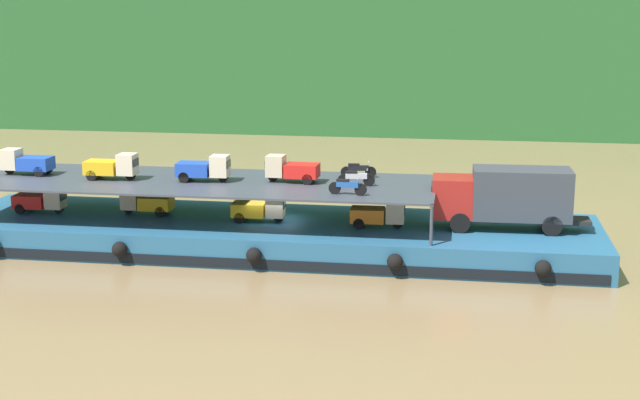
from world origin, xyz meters
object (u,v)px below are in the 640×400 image
object	(u,v)px
mini_truck_upper_fore	(204,168)
motorcycle_upper_centre	(356,178)
cargo_barge	(273,235)
motorcycle_upper_stbd	(358,170)
mini_truck_lower_stern	(41,200)
mini_truck_lower_aft	(146,202)
mini_truck_lower_mid	(260,208)
mini_truck_upper_mid	(112,166)
covered_lorry	(505,196)
motorcycle_upper_port	(347,186)
mini_truck_upper_stern	(26,162)
mini_truck_lower_fore	(379,214)
mini_truck_upper_bow	(291,169)

from	to	relation	value
mini_truck_upper_fore	motorcycle_upper_centre	bearing A→B (deg)	0.27
cargo_barge	mini_truck_upper_fore	bearing A→B (deg)	-179.90
motorcycle_upper_centre	motorcycle_upper_stbd	size ratio (longest dim) A/B	1.00
mini_truck_lower_stern	mini_truck_lower_aft	distance (m)	5.78
mini_truck_lower_stern	mini_truck_lower_mid	world-z (taller)	same
mini_truck_lower_stern	mini_truck_upper_mid	world-z (taller)	mini_truck_upper_mid
mini_truck_lower_stern	mini_truck_upper_mid	size ratio (longest dim) A/B	1.00
covered_lorry	mini_truck_lower_stern	distance (m)	24.65
mini_truck_lower_aft	motorcycle_upper_port	size ratio (longest dim) A/B	1.45
mini_truck_upper_fore	motorcycle_upper_port	xyz separation A→B (m)	(7.80, -2.18, -0.26)
mini_truck_upper_stern	motorcycle_upper_stbd	bearing A→B (deg)	6.29
cargo_barge	covered_lorry	world-z (taller)	covered_lorry
covered_lorry	motorcycle_upper_port	size ratio (longest dim) A/B	4.16
mini_truck_upper_mid	mini_truck_upper_fore	xyz separation A→B (m)	(4.93, 0.26, 0.00)
mini_truck_lower_fore	mini_truck_upper_bow	bearing A→B (deg)	168.49
mini_truck_lower_mid	mini_truck_lower_fore	size ratio (longest dim) A/B	1.00
mini_truck_lower_mid	motorcycle_upper_port	world-z (taller)	motorcycle_upper_port
mini_truck_lower_fore	covered_lorry	bearing A→B (deg)	5.47
mini_truck_lower_aft	mini_truck_upper_stern	xyz separation A→B (m)	(-6.63, -0.17, 2.00)
covered_lorry	mini_truck_lower_mid	xyz separation A→B (m)	(-12.49, -0.33, -1.00)
covered_lorry	mini_truck_upper_mid	bearing A→B (deg)	-178.81
mini_truck_lower_stern	motorcycle_upper_centre	distance (m)	17.22
mini_truck_lower_aft	motorcycle_upper_stbd	xyz separation A→B (m)	(11.23, 1.80, 1.74)
mini_truck_upper_mid	motorcycle_upper_stbd	world-z (taller)	mini_truck_upper_mid
mini_truck_upper_mid	mini_truck_lower_aft	bearing A→B (deg)	25.38
cargo_barge	mini_truck_lower_fore	distance (m)	5.78
cargo_barge	mini_truck_lower_aft	xyz separation A→B (m)	(-7.03, 0.45, 1.44)
mini_truck_lower_mid	mini_truck_upper_bow	world-z (taller)	mini_truck_upper_bow
cargo_barge	mini_truck_upper_stern	world-z (taller)	mini_truck_upper_stern
mini_truck_lower_stern	mini_truck_upper_bow	bearing A→B (deg)	2.49
motorcycle_upper_port	mini_truck_upper_stern	bearing A→B (deg)	172.14
cargo_barge	mini_truck_upper_bow	size ratio (longest dim) A/B	12.08
cargo_barge	mini_truck_upper_mid	xyz separation A→B (m)	(-8.55, -0.27, 3.44)
mini_truck_lower_fore	motorcycle_upper_centre	world-z (taller)	motorcycle_upper_centre
mini_truck_upper_bow	motorcycle_upper_stbd	xyz separation A→B (m)	(3.27, 1.74, -0.26)
mini_truck_upper_fore	mini_truck_lower_fore	bearing A→B (deg)	-2.73
mini_truck_lower_mid	mini_truck_upper_bow	size ratio (longest dim) A/B	1.00
mini_truck_upper_stern	motorcycle_upper_centre	xyz separation A→B (m)	(18.01, -0.25, -0.26)
cargo_barge	covered_lorry	size ratio (longest dim) A/B	4.26
mini_truck_lower_fore	motorcycle_upper_port	world-z (taller)	motorcycle_upper_port
mini_truck_lower_mid	motorcycle_upper_centre	world-z (taller)	motorcycle_upper_centre
mini_truck_upper_fore	motorcycle_upper_centre	world-z (taller)	mini_truck_upper_fore
mini_truck_upper_mid	motorcycle_upper_centre	size ratio (longest dim) A/B	1.44
mini_truck_lower_fore	mini_truck_upper_bow	size ratio (longest dim) A/B	0.99
cargo_barge	mini_truck_lower_aft	distance (m)	7.19
mini_truck_lower_mid	mini_truck_upper_bow	bearing A→B (deg)	23.62
mini_truck_upper_stern	motorcycle_upper_stbd	distance (m)	17.97
mini_truck_lower_stern	mini_truck_lower_mid	distance (m)	12.14
mini_truck_lower_aft	mini_truck_upper_bow	bearing A→B (deg)	0.40
motorcycle_upper_centre	mini_truck_upper_stern	bearing A→B (deg)	179.21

